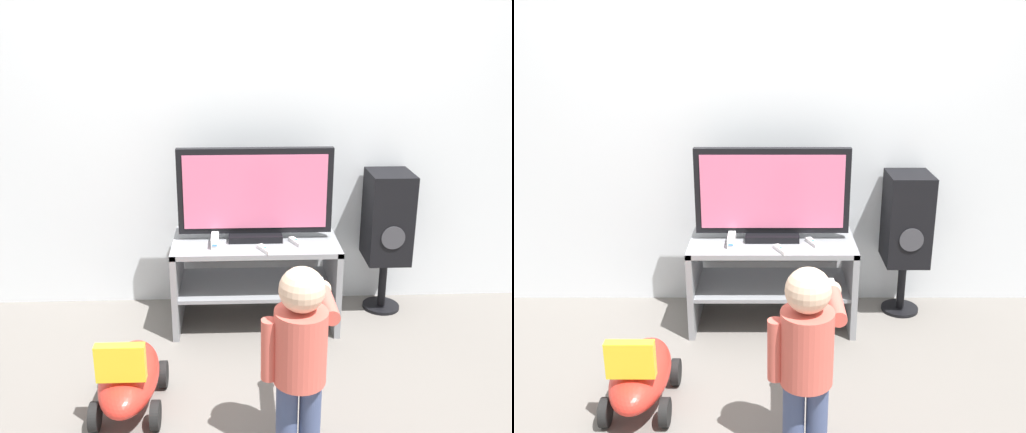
% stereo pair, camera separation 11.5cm
% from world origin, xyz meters
% --- Properties ---
extents(ground_plane, '(16.00, 16.00, 0.00)m').
position_xyz_m(ground_plane, '(0.00, 0.00, 0.00)').
color(ground_plane, slate).
extents(wall_back, '(10.00, 0.06, 2.60)m').
position_xyz_m(wall_back, '(0.00, 0.58, 1.30)').
color(wall_back, silver).
rests_on(wall_back, ground_plane).
extents(tv_stand, '(0.98, 0.50, 0.54)m').
position_xyz_m(tv_stand, '(0.00, 0.25, 0.35)').
color(tv_stand, gray).
rests_on(tv_stand, ground_plane).
extents(television, '(0.90, 0.20, 0.55)m').
position_xyz_m(television, '(0.00, 0.27, 0.81)').
color(television, black).
rests_on(television, tv_stand).
extents(game_console, '(0.04, 0.17, 0.05)m').
position_xyz_m(game_console, '(-0.24, 0.18, 0.56)').
color(game_console, white).
rests_on(game_console, tv_stand).
extents(remote_primary, '(0.08, 0.13, 0.03)m').
position_xyz_m(remote_primary, '(0.24, 0.17, 0.55)').
color(remote_primary, white).
rests_on(remote_primary, tv_stand).
extents(remote_secondary, '(0.09, 0.13, 0.03)m').
position_xyz_m(remote_secondary, '(0.05, 0.06, 0.55)').
color(remote_secondary, white).
rests_on(remote_secondary, tv_stand).
extents(child, '(0.33, 0.48, 0.86)m').
position_xyz_m(child, '(0.14, -0.90, 0.51)').
color(child, '#3F4C72').
rests_on(child, ground_plane).
extents(speaker_tower, '(0.26, 0.31, 0.91)m').
position_xyz_m(speaker_tower, '(0.82, 0.38, 0.60)').
color(speaker_tower, black).
rests_on(speaker_tower, ground_plane).
extents(ride_on_toy, '(0.31, 0.58, 0.43)m').
position_xyz_m(ride_on_toy, '(-0.63, -0.58, 0.17)').
color(ride_on_toy, red).
rests_on(ride_on_toy, ground_plane).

